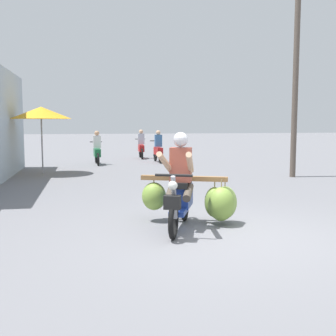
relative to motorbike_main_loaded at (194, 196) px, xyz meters
The scene contains 7 objects.
ground_plane 1.03m from the motorbike_main_loaded, 67.24° to the right, with size 120.00×120.00×0.00m, color slate.
motorbike_main_loaded is the anchor object (origin of this frame).
motorbike_distant_ahead_left 13.45m from the motorbike_main_loaded, 86.50° to the left, with size 0.50×1.62×1.40m.
motorbike_distant_ahead_right 10.86m from the motorbike_main_loaded, 97.15° to the left, with size 0.50×1.62×1.40m.
motorbike_distant_far_ahead 11.33m from the motorbike_main_loaded, 83.46° to the left, with size 0.50×1.62×1.40m.
market_umbrella_near_shop 8.60m from the motorbike_main_loaded, 112.44° to the left, with size 1.98×1.98×2.26m.
utility_pole 7.82m from the motorbike_main_loaded, 49.94° to the left, with size 0.18×0.18×6.55m, color brown.
Camera 1 is at (-2.10, -5.91, 1.73)m, focal length 44.81 mm.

